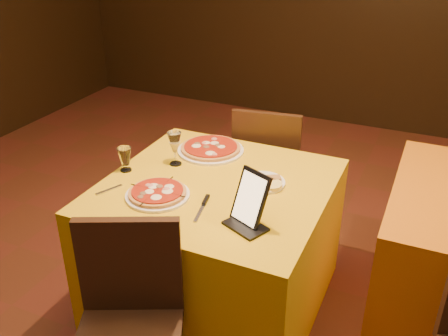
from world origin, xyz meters
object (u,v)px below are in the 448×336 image
at_px(wine_glass, 175,148).
at_px(water_glass, 125,159).
at_px(main_table, 217,245).
at_px(pizza_far, 211,149).
at_px(tablet, 250,198).
at_px(chair_main_far, 270,167).
at_px(pizza_near, 158,194).

relative_size(wine_glass, water_glass, 1.46).
relative_size(main_table, pizza_far, 2.92).
relative_size(pizza_far, water_glass, 2.90).
bearing_deg(pizza_far, tablet, -51.11).
xyz_separation_m(chair_main_far, tablet, (0.28, -1.08, 0.41)).
distance_m(main_table, tablet, 0.62).
bearing_deg(wine_glass, tablet, -32.07).
bearing_deg(tablet, pizza_near, -157.99).
xyz_separation_m(main_table, pizza_near, (-0.21, -0.23, 0.39)).
xyz_separation_m(pizza_far, water_glass, (-0.31, -0.40, 0.05)).
bearing_deg(chair_main_far, pizza_far, 60.36).
bearing_deg(main_table, pizza_far, 119.99).
bearing_deg(chair_main_far, pizza_near, 70.43).
bearing_deg(tablet, chair_main_far, 128.96).
height_order(wine_glass, water_glass, wine_glass).
bearing_deg(main_table, water_glass, -172.83).
relative_size(pizza_far, tablet, 1.54).
distance_m(pizza_near, water_glass, 0.34).
distance_m(main_table, chair_main_far, 0.84).
bearing_deg(wine_glass, water_glass, -139.63).
bearing_deg(water_glass, pizza_far, 52.35).
xyz_separation_m(chair_main_far, water_glass, (-0.50, -0.90, 0.36)).
bearing_deg(main_table, pizza_near, -132.02).
bearing_deg(main_table, tablet, -41.93).
relative_size(pizza_near, water_glass, 2.37).
bearing_deg(pizza_near, pizza_far, 88.69).
xyz_separation_m(wine_glass, tablet, (0.57, -0.36, 0.03)).
distance_m(pizza_near, pizza_far, 0.56).
bearing_deg(pizza_near, tablet, -2.58).
relative_size(main_table, water_glass, 8.46).
height_order(pizza_near, tablet, tablet).
distance_m(pizza_near, tablet, 0.49).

